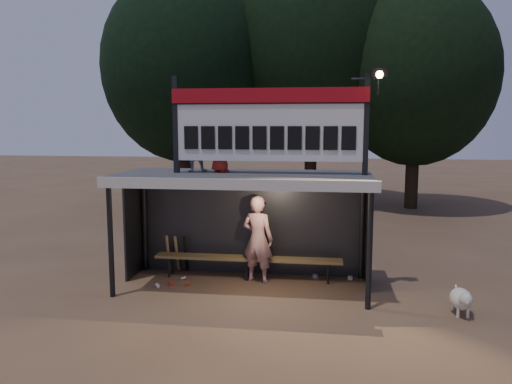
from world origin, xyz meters
TOP-DOWN VIEW (x-y plane):
  - ground at (0.00, 0.00)m, footprint 80.00×80.00m
  - player at (0.24, 0.39)m, footprint 0.77×0.61m
  - child_a at (-1.02, 0.18)m, footprint 0.55×0.45m
  - child_b at (-0.49, 0.17)m, footprint 0.58×0.55m
  - dugout_shelter at (0.00, 0.24)m, footprint 5.10×2.08m
  - scoreboard_assembly at (0.56, -0.01)m, footprint 4.10×0.27m
  - bench at (0.00, 0.55)m, footprint 4.00×0.35m
  - tree_left at (-4.00, 10.00)m, footprint 6.46×6.46m
  - tree_mid at (1.00, 11.50)m, footprint 7.22×7.22m
  - tree_right at (5.00, 10.50)m, footprint 6.08×6.08m
  - dog at (3.98, -0.95)m, footprint 0.36×0.81m
  - bats at (-1.64, 0.82)m, footprint 0.48×0.33m
  - litter at (-0.32, 0.25)m, footprint 4.01×1.19m

SIDE VIEW (x-z plane):
  - ground at x=0.00m, z-range 0.00..0.00m
  - litter at x=-0.32m, z-range 0.00..0.08m
  - dog at x=3.98m, z-range 0.03..0.53m
  - bats at x=-1.64m, z-range 0.01..0.85m
  - bench at x=0.00m, z-range 0.19..0.67m
  - player at x=0.24m, z-range 0.00..1.83m
  - dugout_shelter at x=0.00m, z-range 0.69..3.01m
  - child_b at x=-0.49m, z-range 2.32..3.32m
  - child_a at x=-1.02m, z-range 2.32..3.35m
  - scoreboard_assembly at x=0.56m, z-range 2.33..4.32m
  - tree_right at x=5.00m, z-range 0.83..9.55m
  - tree_left at x=-4.00m, z-range 0.88..10.15m
  - tree_mid at x=1.00m, z-range 0.99..11.34m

